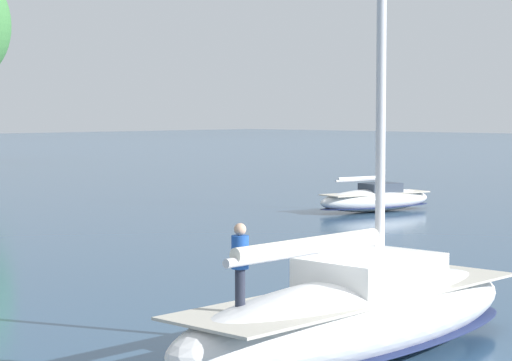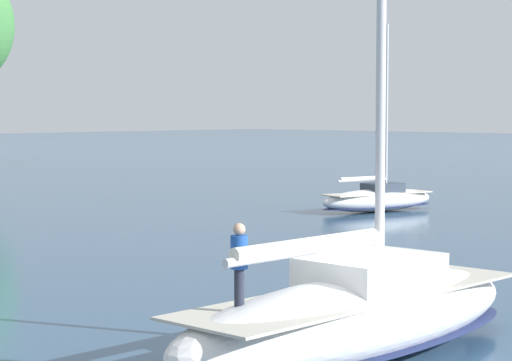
% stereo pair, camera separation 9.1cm
% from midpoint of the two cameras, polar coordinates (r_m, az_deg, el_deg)
% --- Properties ---
extents(ground_plane, '(400.00, 400.00, 0.00)m').
position_cam_midpoint_polar(ground_plane, '(22.02, 5.57, -10.15)').
color(ground_plane, '#2D4C6B').
extents(sailboat_main, '(10.86, 3.22, 14.84)m').
position_cam_midpoint_polar(sailboat_main, '(21.81, 5.63, -7.57)').
color(sailboat_main, silver).
rests_on(sailboat_main, ground).
extents(sailboat_moored_near_marina, '(7.55, 3.61, 10.02)m').
position_cam_midpoint_polar(sailboat_moored_near_marina, '(53.87, 6.80, -1.04)').
color(sailboat_moored_near_marina, silver).
rests_on(sailboat_moored_near_marina, ground).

